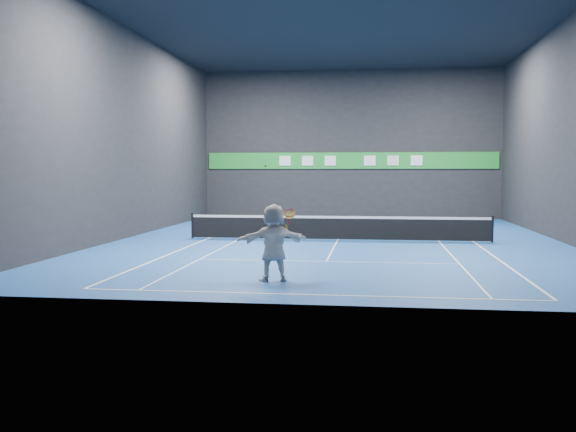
# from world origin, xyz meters

# --- Properties ---
(ground) EXTENTS (26.00, 26.00, 0.00)m
(ground) POSITION_xyz_m (0.00, 0.00, 0.00)
(ground) COLOR #1B4B98
(ground) RESTS_ON ground
(ceiling) EXTENTS (26.00, 26.00, 0.00)m
(ceiling) POSITION_xyz_m (0.00, 0.00, 9.00)
(ceiling) COLOR black
(ceiling) RESTS_ON ground
(wall_back) EXTENTS (18.00, 0.10, 9.00)m
(wall_back) POSITION_xyz_m (0.00, 13.00, 4.50)
(wall_back) COLOR black
(wall_back) RESTS_ON ground
(wall_front) EXTENTS (18.00, 0.10, 9.00)m
(wall_front) POSITION_xyz_m (0.00, -13.00, 4.50)
(wall_front) COLOR black
(wall_front) RESTS_ON ground
(wall_left) EXTENTS (0.10, 26.00, 9.00)m
(wall_left) POSITION_xyz_m (-9.00, 0.00, 4.50)
(wall_left) COLOR black
(wall_left) RESTS_ON ground
(wall_right) EXTENTS (0.10, 26.00, 9.00)m
(wall_right) POSITION_xyz_m (9.00, 0.00, 4.50)
(wall_right) COLOR black
(wall_right) RESTS_ON ground
(baseline_near) EXTENTS (10.98, 0.08, 0.01)m
(baseline_near) POSITION_xyz_m (0.00, -11.89, 0.00)
(baseline_near) COLOR white
(baseline_near) RESTS_ON ground
(baseline_far) EXTENTS (10.98, 0.08, 0.01)m
(baseline_far) POSITION_xyz_m (0.00, 11.89, 0.00)
(baseline_far) COLOR white
(baseline_far) RESTS_ON ground
(sideline_doubles_left) EXTENTS (0.08, 23.78, 0.01)m
(sideline_doubles_left) POSITION_xyz_m (-5.49, 0.00, 0.00)
(sideline_doubles_left) COLOR white
(sideline_doubles_left) RESTS_ON ground
(sideline_doubles_right) EXTENTS (0.08, 23.78, 0.01)m
(sideline_doubles_right) POSITION_xyz_m (5.49, 0.00, 0.00)
(sideline_doubles_right) COLOR white
(sideline_doubles_right) RESTS_ON ground
(sideline_singles_left) EXTENTS (0.06, 23.78, 0.01)m
(sideline_singles_left) POSITION_xyz_m (-4.11, 0.00, 0.00)
(sideline_singles_left) COLOR white
(sideline_singles_left) RESTS_ON ground
(sideline_singles_right) EXTENTS (0.06, 23.78, 0.01)m
(sideline_singles_right) POSITION_xyz_m (4.11, 0.00, 0.00)
(sideline_singles_right) COLOR white
(sideline_singles_right) RESTS_ON ground
(service_line_near) EXTENTS (8.23, 0.06, 0.01)m
(service_line_near) POSITION_xyz_m (0.00, -6.40, 0.00)
(service_line_near) COLOR white
(service_line_near) RESTS_ON ground
(service_line_far) EXTENTS (8.23, 0.06, 0.01)m
(service_line_far) POSITION_xyz_m (0.00, 6.40, 0.00)
(service_line_far) COLOR white
(service_line_far) RESTS_ON ground
(center_service_line) EXTENTS (0.06, 12.80, 0.01)m
(center_service_line) POSITION_xyz_m (0.00, 0.00, 0.00)
(center_service_line) COLOR white
(center_service_line) RESTS_ON ground
(player) EXTENTS (1.96, 1.20, 2.01)m
(player) POSITION_xyz_m (-1.10, -10.14, 1.01)
(player) COLOR silver
(player) RESTS_ON ground
(tennis_ball) EXTENTS (0.06, 0.06, 0.06)m
(tennis_ball) POSITION_xyz_m (-1.34, -9.90, 2.99)
(tennis_ball) COLOR #DAF629
(tennis_ball) RESTS_ON player
(tennis_net) EXTENTS (12.50, 0.10, 1.07)m
(tennis_net) POSITION_xyz_m (0.00, 0.00, 0.54)
(tennis_net) COLOR black
(tennis_net) RESTS_ON ground
(sponsor_banner) EXTENTS (17.64, 0.11, 1.00)m
(sponsor_banner) POSITION_xyz_m (0.00, 12.93, 3.50)
(sponsor_banner) COLOR green
(sponsor_banner) RESTS_ON wall_back
(tennis_racket) EXTENTS (0.43, 0.34, 0.68)m
(tennis_racket) POSITION_xyz_m (-0.69, -10.09, 1.71)
(tennis_racket) COLOR red
(tennis_racket) RESTS_ON player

